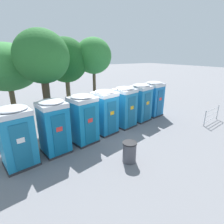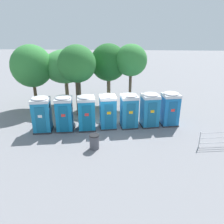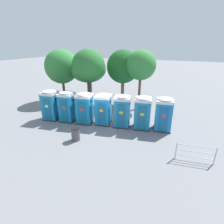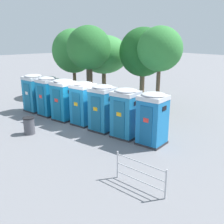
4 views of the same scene
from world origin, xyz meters
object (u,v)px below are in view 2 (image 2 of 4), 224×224
(portapotty_1, at_px, (64,113))
(street_tree_1, at_px, (131,61))
(trash_can, at_px, (94,142))
(street_tree_0, at_px, (65,67))
(event_barrier, at_px, (216,138))
(portapotty_3, at_px, (108,111))
(street_tree_4, at_px, (77,65))
(portapotty_6, at_px, (170,108))
(street_tree_3, at_px, (109,63))
(portapotty_0, at_px, (42,114))
(portapotty_5, at_px, (150,109))
(portapotty_4, at_px, (129,110))
(portapotty_2, at_px, (86,112))
(street_tree_2, at_px, (32,66))

(portapotty_1, bearing_deg, street_tree_1, 48.83)
(trash_can, bearing_deg, street_tree_0, 114.83)
(street_tree_1, distance_m, event_barrier, 9.47)
(street_tree_1, relative_size, trash_can, 6.18)
(portapotty_3, relative_size, street_tree_4, 0.44)
(portapotty_6, bearing_deg, street_tree_3, 137.60)
(event_barrier, bearing_deg, portapotty_0, 172.82)
(portapotty_3, height_order, portapotty_5, same)
(portapotty_6, bearing_deg, portapotty_5, -168.02)
(portapotty_6, distance_m, trash_can, 6.50)
(street_tree_1, height_order, event_barrier, street_tree_1)
(street_tree_0, bearing_deg, portapotty_1, -77.08)
(portapotty_1, height_order, event_barrier, portapotty_1)
(portapotty_4, relative_size, street_tree_3, 0.45)
(portapotty_5, distance_m, street_tree_3, 6.48)
(portapotty_4, relative_size, event_barrier, 1.25)
(portapotty_2, relative_size, portapotty_6, 1.00)
(portapotty_4, xyz_separation_m, street_tree_3, (-1.91, 5.11, 2.64))
(street_tree_2, relative_size, trash_can, 6.16)
(portapotty_6, relative_size, street_tree_0, 0.50)
(street_tree_4, distance_m, event_barrier, 11.15)
(portapotty_4, distance_m, street_tree_1, 5.33)
(portapotty_2, xyz_separation_m, street_tree_2, (-5.43, 4.27, 2.50))
(portapotty_6, bearing_deg, street_tree_4, 167.94)
(portapotty_6, height_order, event_barrier, portapotty_6)
(portapotty_3, bearing_deg, street_tree_3, 94.05)
(portapotty_3, distance_m, street_tree_4, 4.57)
(portapotty_5, relative_size, trash_can, 2.79)
(portapotty_1, height_order, portapotty_3, same)
(portapotty_1, relative_size, event_barrier, 1.25)
(portapotty_4, xyz_separation_m, street_tree_1, (0.10, 4.44, 2.95))
(portapotty_0, relative_size, street_tree_2, 0.45)
(street_tree_1, height_order, trash_can, street_tree_1)
(trash_can, bearing_deg, portapotty_4, 57.78)
(street_tree_3, distance_m, trash_can, 9.12)
(street_tree_0, bearing_deg, event_barrier, -33.51)
(portapotty_4, height_order, portapotty_6, same)
(portapotty_2, bearing_deg, portapotty_0, -170.30)
(event_barrier, bearing_deg, street_tree_0, 146.49)
(street_tree_1, xyz_separation_m, trash_can, (-2.19, -7.76, -3.77))
(portapotty_5, distance_m, event_barrier, 4.80)
(portapotty_0, bearing_deg, portapotty_1, 10.27)
(portapotty_2, xyz_separation_m, portapotty_4, (3.02, 0.63, 0.00))
(portapotty_2, relative_size, street_tree_2, 0.45)
(portapotty_2, bearing_deg, event_barrier, -13.20)
(street_tree_0, bearing_deg, trash_can, -65.17)
(portapotty_0, distance_m, portapotty_1, 1.54)
(portapotty_2, height_order, portapotty_5, same)
(portapotty_0, xyz_separation_m, portapotty_1, (1.52, 0.28, 0.00))
(portapotty_4, height_order, trash_can, portapotty_4)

